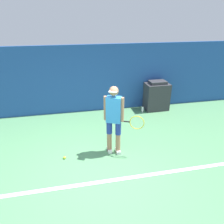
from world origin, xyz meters
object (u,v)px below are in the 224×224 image
Objects in this scene: tennis_player at (114,117)px; covered_chair at (157,96)px; tennis_ball at (65,158)px; water_bottle at (143,109)px.

covered_chair is (2.10, 2.39, -0.46)m from tennis_player.
tennis_player is 1.62× the size of covered_chair.
water_bottle reaches higher than tennis_ball.
tennis_player is 3.21m from covered_chair.
covered_chair is 4.66× the size of water_bottle.
tennis_ball is at bearing -153.16° from tennis_player.
tennis_player is at bearing -131.27° from covered_chair.
tennis_ball is at bearing -143.88° from covered_chair.
covered_chair is 0.71m from water_bottle.
water_bottle is at bearing 80.29° from tennis_player.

